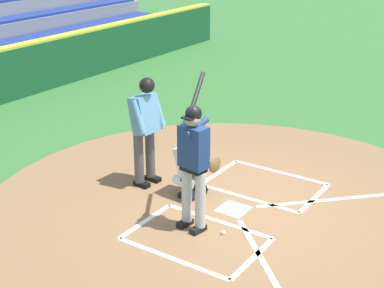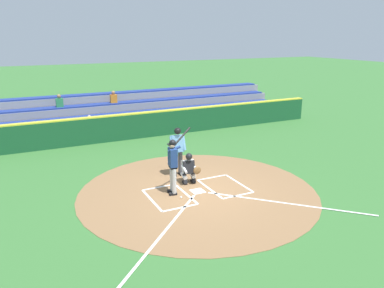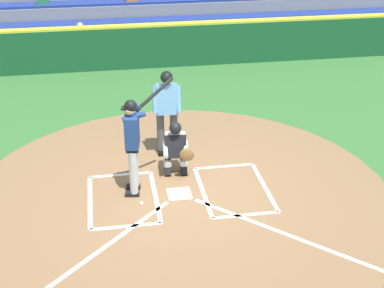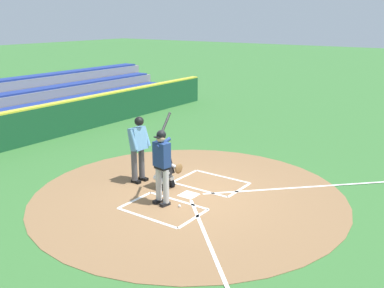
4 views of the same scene
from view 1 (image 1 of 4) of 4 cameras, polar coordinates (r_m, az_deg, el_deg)
The scene contains 7 objects.
ground_plane at distance 8.95m, azimuth 4.13°, elevation -6.55°, with size 120.00×120.00×0.00m, color #387033.
dirt_circle at distance 8.95m, azimuth 4.13°, elevation -6.52°, with size 8.00×8.00×0.01m, color olive.
home_plate_and_chalk at distance 8.60m, azimuth 9.27°, elevation -7.94°, with size 7.93×4.91×0.01m.
batter at distance 7.96m, azimuth 0.13°, elevation -1.45°, with size 1.01×0.61×2.13m.
catcher at distance 9.11m, azimuth 0.09°, elevation -1.84°, with size 0.59×0.64×1.13m.
plate_umpire at distance 9.38m, azimuth -4.65°, elevation 1.98°, with size 0.60×0.44×1.86m.
baseball at distance 8.27m, azimuth 3.13°, elevation -8.79°, with size 0.07×0.07×0.07m, color white.
Camera 1 is at (6.90, 3.84, 4.22)m, focal length 53.66 mm.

